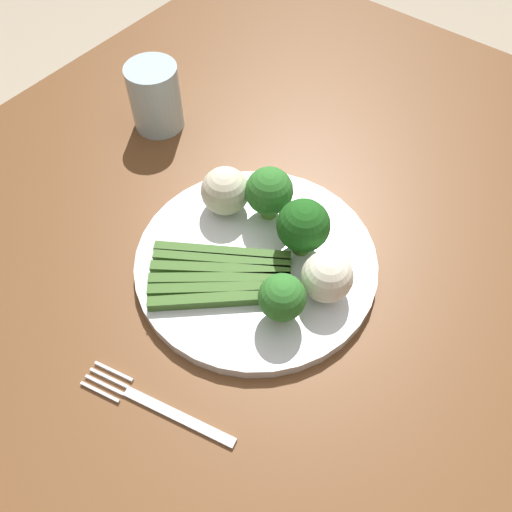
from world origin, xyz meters
TOP-DOWN VIEW (x-y plane):
  - ground_plane at (0.00, 0.00)m, footprint 6.00×6.00m
  - dining_table at (0.00, 0.00)m, footprint 1.19×1.02m
  - plate at (0.02, 0.04)m, footprint 0.27×0.27m
  - asparagus_bundle at (-0.02, 0.05)m, footprint 0.15×0.17m
  - broccoli_near_center at (0.08, 0.07)m, footprint 0.06×0.06m
  - broccoli_back_right at (-0.02, -0.03)m, footprint 0.05×0.05m
  - broccoli_left at (0.06, 0.01)m, footprint 0.06×0.06m
  - cauliflower_mid at (0.06, 0.11)m, footprint 0.06×0.06m
  - cauliflower_outer_edge at (0.03, -0.05)m, footprint 0.06×0.06m
  - fork at (-0.17, 0.01)m, footprint 0.05×0.17m
  - water_glass at (0.13, 0.30)m, footprint 0.07×0.07m

SIDE VIEW (x-z plane):
  - ground_plane at x=0.00m, z-range -0.02..0.00m
  - dining_table at x=0.00m, z-range 0.26..0.98m
  - fork at x=-0.17m, z-range 0.72..0.73m
  - plate at x=0.02m, z-range 0.72..0.74m
  - asparagus_bundle at x=-0.02m, z-range 0.74..0.75m
  - cauliflower_outer_edge at x=0.03m, z-range 0.74..0.79m
  - cauliflower_mid at x=0.06m, z-range 0.74..0.79m
  - water_glass at x=0.13m, z-range 0.72..0.81m
  - broccoli_back_right at x=-0.02m, z-range 0.74..0.80m
  - broccoli_near_center at x=0.08m, z-range 0.74..0.81m
  - broccoli_left at x=0.06m, z-range 0.74..0.81m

